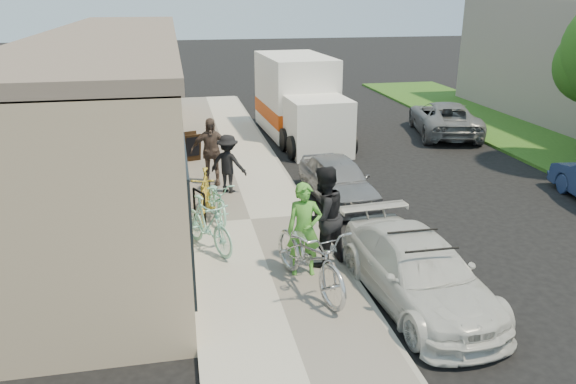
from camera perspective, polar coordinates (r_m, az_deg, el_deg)
ground at (r=11.30m, az=8.52°, el=-8.35°), size 120.00×120.00×0.00m
sidewalk at (r=13.48m, az=-3.82°, el=-3.05°), size 3.00×34.00×0.15m
curb at (r=13.75m, az=2.59°, el=-2.60°), size 0.12×34.00×0.13m
storefront at (r=17.69m, az=-16.82°, el=8.58°), size 3.60×20.00×4.22m
bike_rack at (r=13.22m, az=-9.00°, el=-1.13°), size 0.27×0.52×0.80m
sandwich_board at (r=18.25m, az=-9.80°, el=4.56°), size 0.67×0.68×0.90m
sedan_white at (r=10.28m, az=13.06°, el=-7.87°), size 2.00×4.26×1.24m
sedan_silver at (r=14.87m, az=5.12°, el=1.26°), size 1.63×3.59×1.19m
moving_truck at (r=21.46m, az=1.13°, el=9.09°), size 2.61×6.26×3.02m
far_car_gray at (r=22.82m, az=15.57°, el=7.23°), size 3.20×5.04×1.30m
tandem_bike at (r=10.14m, az=2.24°, el=-6.51°), size 1.49×2.60×1.29m
woman_rider at (r=10.56m, az=1.67°, el=-3.84°), size 0.71×0.51×1.82m
man_standing at (r=10.91m, az=3.59°, el=-2.49°), size 1.23×1.14×2.02m
cruiser_bike_a at (r=11.80m, az=-8.16°, el=-3.28°), size 1.32×1.89×1.11m
cruiser_bike_b at (r=13.45m, az=-7.19°, el=-0.70°), size 0.86×1.88×0.95m
cruiser_bike_c at (r=13.49m, az=-8.44°, el=-0.28°), size 0.79×1.95×1.14m
bystander_a at (r=15.09m, az=-6.10°, el=2.87°), size 1.18×1.03×1.58m
bystander_b at (r=15.75m, az=-7.86°, el=4.11°), size 1.14×0.55×1.90m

